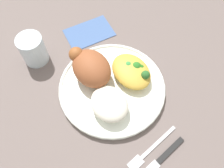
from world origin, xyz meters
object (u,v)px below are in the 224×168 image
at_px(fork, 150,150).
at_px(napkin, 89,32).
at_px(water_glass, 33,50).
at_px(rice_pile, 109,104).
at_px(mac_cheese_with_broccoli, 132,71).
at_px(roasted_chicken, 90,67).
at_px(knife, 158,162).
at_px(plate, 112,88).

xyz_separation_m(fork, napkin, (0.37, -0.07, -0.00)).
relative_size(fork, water_glass, 1.75).
bearing_deg(rice_pile, mac_cheese_with_broccoli, -65.74).
distance_m(roasted_chicken, knife, 0.27).
distance_m(mac_cheese_with_broccoli, knife, 0.22).
xyz_separation_m(rice_pile, water_glass, (0.24, 0.08, 0.00)).
bearing_deg(mac_cheese_with_broccoli, water_glass, 41.83).
relative_size(roasted_chicken, knife, 0.64).
distance_m(plate, knife, 0.21).
bearing_deg(water_glass, napkin, -91.01).
relative_size(roasted_chicken, mac_cheese_with_broccoli, 1.07).
bearing_deg(roasted_chicken, napkin, -29.09).
xyz_separation_m(roasted_chicken, mac_cheese_with_broccoli, (-0.06, -0.08, -0.02)).
relative_size(plate, fork, 1.87).
bearing_deg(knife, mac_cheese_with_broccoli, -21.04).
distance_m(fork, water_glass, 0.38).
xyz_separation_m(water_glass, napkin, (-0.00, -0.17, -0.04)).
distance_m(mac_cheese_with_broccoli, napkin, 0.20).
relative_size(plate, knife, 1.40).
xyz_separation_m(mac_cheese_with_broccoli, napkin, (0.19, 0.01, -0.03)).
relative_size(mac_cheese_with_broccoli, water_glass, 1.39).
bearing_deg(napkin, roasted_chicken, 150.91).
relative_size(plate, rice_pile, 2.78).
distance_m(fork, napkin, 0.37).
bearing_deg(water_glass, fork, -165.01).
bearing_deg(plate, mac_cheese_with_broccoli, -90.17).
distance_m(plate, water_glass, 0.23).
distance_m(mac_cheese_with_broccoli, fork, 0.19).
bearing_deg(rice_pile, water_glass, 17.89).
relative_size(rice_pile, fork, 0.67).
xyz_separation_m(plate, mac_cheese_with_broccoli, (-0.00, -0.06, 0.03)).
bearing_deg(plate, water_glass, 30.51).
xyz_separation_m(rice_pile, fork, (-0.13, -0.02, -0.04)).
bearing_deg(water_glass, plate, -149.49).
height_order(roasted_chicken, fork, roasted_chicken).
height_order(mac_cheese_with_broccoli, fork, mac_cheese_with_broccoli).
bearing_deg(water_glass, knife, -166.45).
bearing_deg(roasted_chicken, mac_cheese_with_broccoli, -123.88).
xyz_separation_m(roasted_chicken, napkin, (0.14, -0.08, -0.05)).
bearing_deg(roasted_chicken, fork, -177.92).
relative_size(plate, roasted_chicken, 2.20).
bearing_deg(napkin, rice_pile, 159.42).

